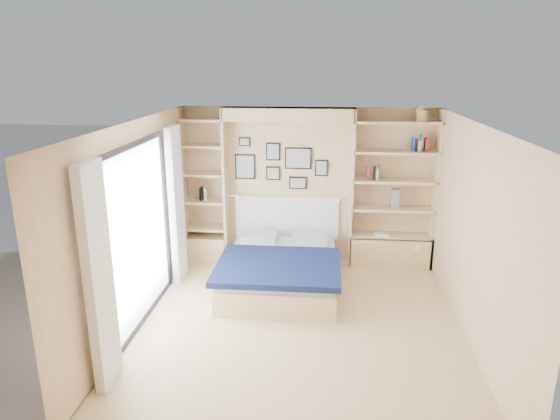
{
  "coord_description": "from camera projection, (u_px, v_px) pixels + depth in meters",
  "views": [
    {
      "loc": [
        0.27,
        -5.56,
        3.16
      ],
      "look_at": [
        -0.32,
        0.9,
        1.23
      ],
      "focal_mm": 32.0,
      "sensor_mm": 36.0,
      "label": 1
    }
  ],
  "objects": [
    {
      "name": "room_shell",
      "position": [
        279.0,
        208.0,
        7.41
      ],
      "size": [
        4.5,
        4.5,
        4.5
      ],
      "color": "#DAB78B",
      "rests_on": "ground"
    },
    {
      "name": "ground",
      "position": [
        299.0,
        326.0,
        6.23
      ],
      "size": [
        4.5,
        4.5,
        0.0
      ],
      "primitive_type": "plane",
      "color": "tan",
      "rests_on": "ground"
    },
    {
      "name": "reading_lamps",
      "position": [
        287.0,
        198.0,
        7.85
      ],
      "size": [
        1.92,
        0.12,
        0.15
      ],
      "color": "silver",
      "rests_on": "ground"
    },
    {
      "name": "shelf_decor",
      "position": [
        379.0,
        162.0,
        7.62
      ],
      "size": [
        3.51,
        0.23,
        2.03
      ],
      "color": "#A51E1E",
      "rests_on": "ground"
    },
    {
      "name": "deck_chair",
      "position": [
        100.0,
        273.0,
        6.9
      ],
      "size": [
        0.61,
        0.83,
        0.75
      ],
      "rotation": [
        0.0,
        0.0,
        -0.24
      ],
      "color": "tan",
      "rests_on": "ground"
    },
    {
      "name": "bed",
      "position": [
        280.0,
        270.0,
        7.23
      ],
      "size": [
        1.69,
        2.19,
        1.07
      ],
      "color": "tan",
      "rests_on": "ground"
    },
    {
      "name": "deck",
      "position": [
        25.0,
        313.0,
        6.54
      ],
      "size": [
        3.2,
        4.0,
        0.05
      ],
      "primitive_type": "cube",
      "color": "#6E5E51",
      "rests_on": "ground"
    },
    {
      "name": "photo_gallery",
      "position": [
        279.0,
        164.0,
        7.93
      ],
      "size": [
        1.48,
        0.02,
        0.82
      ],
      "color": "black",
      "rests_on": "ground"
    }
  ]
}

